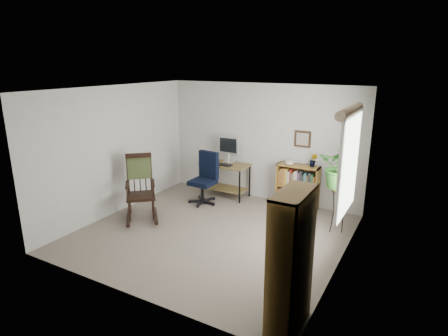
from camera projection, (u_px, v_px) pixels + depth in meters
The scene contains 18 objects.
floor at pixel (212, 233), 6.36m from camera, with size 4.20×4.00×0.00m, color gray.
ceiling at pixel (211, 89), 5.70m from camera, with size 4.20×4.00×0.00m, color silver.
wall_back at pixel (262, 142), 7.70m from camera, with size 4.20×0.00×2.40m, color silver.
wall_front at pixel (123, 205), 4.35m from camera, with size 4.20×0.00×2.40m, color silver.
wall_left at pixel (116, 150), 7.02m from camera, with size 0.00×4.00×2.40m, color silver.
wall_right at pixel (345, 185), 5.04m from camera, with size 0.00×4.00×2.40m, color silver.
window at pixel (348, 165), 5.25m from camera, with size 0.12×1.20×1.50m, color silver, non-canonical shape.
desk at pixel (225, 180), 8.01m from camera, with size 1.00×0.55×0.72m, color olive, non-canonical shape.
monitor at pixel (229, 150), 7.95m from camera, with size 0.46×0.16×0.56m, color silver, non-canonical shape.
keyboard at pixel (223, 165), 7.81m from camera, with size 0.40×0.15×0.03m, color black.
office_chair at pixel (202, 178), 7.55m from camera, with size 0.58×0.58×1.07m, color black, non-canonical shape.
rocking_chair at pixel (140, 187), 6.77m from camera, with size 0.63×1.05×1.22m, color black, non-canonical shape.
low_bookshelf at pixel (297, 187), 7.36m from camera, with size 0.83×0.28×0.87m, color olive, non-canonical shape.
tall_bookshelf at pixel (291, 263), 3.89m from camera, with size 0.30×0.69×1.58m, color olive, non-canonical shape.
plant_stand at pixel (337, 208), 6.32m from camera, with size 0.23×0.23×0.83m, color black, non-canonical shape.
spider_plant at pixel (343, 145), 6.02m from camera, with size 1.69×1.88×1.46m, color #2B6523.
potted_plant_small at pixel (313, 164), 7.10m from camera, with size 0.13×0.24×0.11m, color #2B6523.
framed_picture at pixel (302, 139), 7.23m from camera, with size 0.32×0.04×0.32m, color black, non-canonical shape.
Camera 1 is at (3.02, -4.97, 2.81)m, focal length 30.00 mm.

